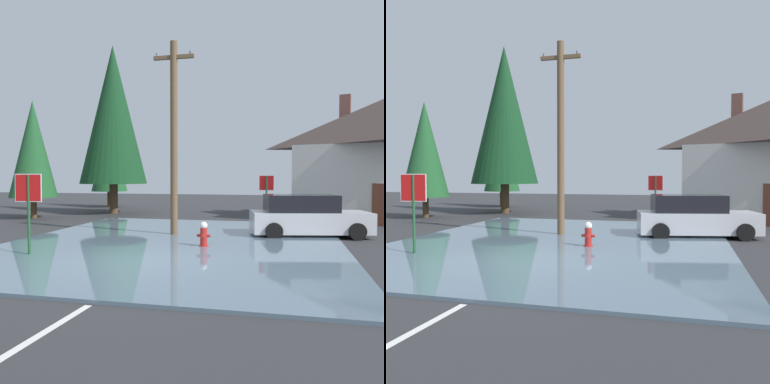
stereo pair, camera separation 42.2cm
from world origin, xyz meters
TOP-DOWN VIEW (x-y plane):
  - ground_plane at (0.00, 0.00)m, footprint 80.00×80.00m
  - flood_puddle at (0.23, 3.52)m, footprint 11.21×13.55m
  - lane_stop_bar at (-0.93, -1.99)m, footprint 4.49×0.71m
  - lane_center_stripe at (0.40, -5.01)m, footprint 0.26×3.35m
  - stop_sign_near at (-3.33, 0.33)m, footprint 0.81×0.11m
  - fire_hydrant at (1.35, 2.83)m, footprint 0.44×0.37m
  - utility_pole at (-0.31, 5.18)m, footprint 1.60×0.28m
  - stop_sign_far at (3.07, 8.99)m, footprint 0.69×0.14m
  - parked_car at (4.74, 6.23)m, footprint 4.71×2.63m
  - pine_tree_tall_left at (-9.69, 9.83)m, footprint 2.60×2.60m
  - pine_tree_mid_left at (-9.03, 18.28)m, footprint 2.68×2.68m
  - pine_tree_short_left at (-6.56, 13.51)m, footprint 4.16×4.16m

SIDE VIEW (x-z plane):
  - ground_plane at x=0.00m, z-range -0.10..0.00m
  - lane_stop_bar at x=-0.93m, z-range 0.00..0.01m
  - lane_center_stripe at x=0.40m, z-range 0.00..0.01m
  - flood_puddle at x=0.23m, z-range 0.00..0.08m
  - fire_hydrant at x=1.35m, z-range -0.01..0.86m
  - parked_car at x=4.74m, z-range -0.04..1.59m
  - stop_sign_far at x=3.07m, z-range 0.50..2.88m
  - stop_sign_near at x=-3.33m, z-range 0.53..2.96m
  - pine_tree_tall_left at x=-9.69m, z-range 0.57..7.08m
  - utility_pole at x=-0.31m, z-range 0.17..7.69m
  - pine_tree_mid_left at x=-9.03m, z-range 0.59..7.28m
  - pine_tree_short_left at x=-6.56m, z-range 0.92..11.33m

